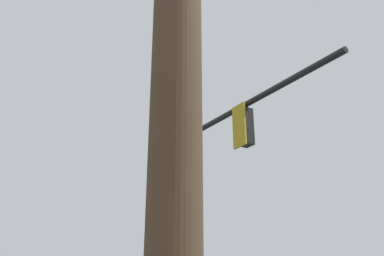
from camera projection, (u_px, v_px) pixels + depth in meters
signal_mast_assembly at (191, 166)px, 11.78m from camera, size 5.76×3.78×6.92m
overhead_wire_span at (172, 102)px, 14.54m from camera, size 21.22×0.30×2.75m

